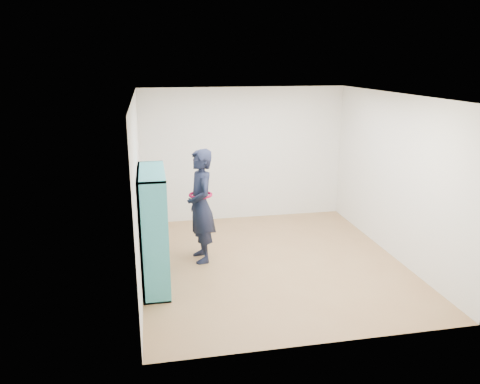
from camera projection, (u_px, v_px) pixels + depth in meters
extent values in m
plane|color=#986E45|center=(272.00, 262.00, 7.41)|extent=(4.50, 4.50, 0.00)
plane|color=white|center=(275.00, 95.00, 6.70)|extent=(4.50, 4.50, 0.00)
cube|color=white|center=(138.00, 190.00, 6.69)|extent=(0.02, 4.50, 2.60)
cube|color=white|center=(395.00, 177.00, 7.42)|extent=(0.02, 4.50, 2.60)
cube|color=white|center=(244.00, 154.00, 9.18)|extent=(4.00, 0.02, 2.60)
cube|color=white|center=(329.00, 236.00, 4.93)|extent=(4.00, 0.02, 2.60)
cube|color=teal|center=(155.00, 245.00, 5.93)|extent=(0.36, 0.03, 1.66)
cube|color=teal|center=(153.00, 215.00, 7.08)|extent=(0.36, 0.03, 1.66)
cube|color=teal|center=(157.00, 282.00, 6.72)|extent=(0.36, 1.24, 0.03)
cube|color=teal|center=(151.00, 172.00, 6.28)|extent=(0.36, 1.24, 0.03)
cube|color=teal|center=(142.00, 229.00, 6.47)|extent=(0.03, 1.24, 1.66)
cube|color=teal|center=(154.00, 234.00, 6.31)|extent=(0.34, 0.03, 1.61)
cube|color=teal|center=(154.00, 224.00, 6.69)|extent=(0.34, 0.03, 1.61)
cube|color=teal|center=(155.00, 255.00, 6.61)|extent=(0.34, 1.19, 0.03)
cube|color=teal|center=(154.00, 229.00, 6.50)|extent=(0.34, 1.19, 0.03)
cube|color=teal|center=(152.00, 201.00, 6.39)|extent=(0.34, 1.19, 0.03)
cube|color=beige|center=(159.00, 291.00, 6.33)|extent=(0.23, 0.15, 0.06)
cube|color=black|center=(158.00, 260.00, 6.15)|extent=(0.19, 0.17, 0.23)
cube|color=maroon|center=(156.00, 229.00, 6.03)|extent=(0.19, 0.17, 0.29)
cube|color=silver|center=(154.00, 206.00, 6.00)|extent=(0.23, 0.15, 0.09)
cube|color=navy|center=(158.00, 272.00, 6.63)|extent=(0.19, 0.17, 0.30)
cube|color=brown|center=(157.00, 249.00, 6.53)|extent=(0.19, 0.17, 0.21)
cube|color=#BFB28C|center=(155.00, 225.00, 6.48)|extent=(0.23, 0.15, 0.09)
cube|color=#26594C|center=(154.00, 193.00, 6.30)|extent=(0.19, 0.17, 0.24)
cube|color=beige|center=(158.00, 262.00, 7.01)|extent=(0.19, 0.17, 0.25)
cube|color=black|center=(156.00, 241.00, 6.97)|extent=(0.23, 0.15, 0.09)
cube|color=maroon|center=(155.00, 211.00, 6.78)|extent=(0.19, 0.17, 0.28)
cube|color=silver|center=(154.00, 184.00, 6.68)|extent=(0.19, 0.17, 0.27)
imported|color=black|center=(201.00, 206.00, 7.27)|extent=(0.51, 0.70, 1.79)
torus|color=maroon|center=(201.00, 195.00, 7.22)|extent=(0.41, 0.41, 0.04)
cube|color=silver|center=(191.00, 198.00, 7.29)|extent=(0.03, 0.08, 0.12)
cube|color=black|center=(191.00, 198.00, 7.29)|extent=(0.03, 0.08, 0.11)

